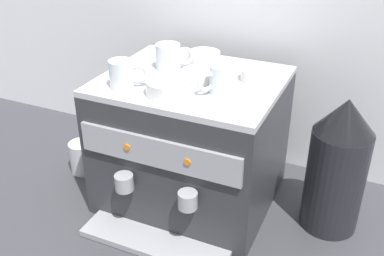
% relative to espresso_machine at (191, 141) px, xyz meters
% --- Properties ---
extents(ground_plane, '(4.00, 4.00, 0.00)m').
position_rel_espresso_machine_xyz_m(ground_plane, '(0.00, 0.00, -0.22)').
color(ground_plane, '#38383D').
extents(tiled_backsplash_wall, '(2.80, 0.03, 1.15)m').
position_rel_espresso_machine_xyz_m(tiled_backsplash_wall, '(0.00, 0.35, 0.36)').
color(tiled_backsplash_wall, silver).
rests_on(tiled_backsplash_wall, ground_plane).
extents(espresso_machine, '(0.54, 0.57, 0.44)m').
position_rel_espresso_machine_xyz_m(espresso_machine, '(0.00, 0.00, 0.00)').
color(espresso_machine, '#2D2D33').
rests_on(espresso_machine, ground_plane).
extents(ceramic_cup_0, '(0.11, 0.09, 0.08)m').
position_rel_espresso_machine_xyz_m(ceramic_cup_0, '(-0.10, 0.05, 0.26)').
color(ceramic_cup_0, silver).
rests_on(ceramic_cup_0, espresso_machine).
extents(ceramic_cup_1, '(0.11, 0.07, 0.08)m').
position_rel_espresso_machine_xyz_m(ceramic_cup_1, '(-0.15, -0.14, 0.26)').
color(ceramic_cup_1, silver).
rests_on(ceramic_cup_1, espresso_machine).
extents(ceramic_cup_2, '(0.09, 0.10, 0.08)m').
position_rel_espresso_machine_xyz_m(ceramic_cup_2, '(0.12, -0.06, 0.26)').
color(ceramic_cup_2, silver).
rests_on(ceramic_cup_2, espresso_machine).
extents(ceramic_bowl_0, '(0.10, 0.10, 0.03)m').
position_rel_espresso_machine_xyz_m(ceramic_bowl_0, '(0.18, 0.07, 0.24)').
color(ceramic_bowl_0, white).
rests_on(ceramic_bowl_0, espresso_machine).
extents(ceramic_bowl_1, '(0.11, 0.11, 0.03)m').
position_rel_espresso_machine_xyz_m(ceramic_bowl_1, '(0.03, -0.01, 0.24)').
color(ceramic_bowl_1, white).
rests_on(ceramic_bowl_1, espresso_machine).
extents(ceramic_bowl_2, '(0.13, 0.13, 0.04)m').
position_rel_espresso_machine_xyz_m(ceramic_bowl_2, '(-0.01, -0.13, 0.24)').
color(ceramic_bowl_2, white).
rests_on(ceramic_bowl_2, espresso_machine).
extents(ceramic_bowl_3, '(0.11, 0.11, 0.03)m').
position_rel_espresso_machine_xyz_m(ceramic_bowl_3, '(-0.02, 0.15, 0.24)').
color(ceramic_bowl_3, white).
rests_on(ceramic_bowl_3, espresso_machine).
extents(coffee_grinder, '(0.18, 0.18, 0.44)m').
position_rel_espresso_machine_xyz_m(coffee_grinder, '(0.46, 0.04, 0.00)').
color(coffee_grinder, black).
rests_on(coffee_grinder, ground_plane).
extents(milk_pitcher, '(0.10, 0.10, 0.12)m').
position_rel_espresso_machine_xyz_m(milk_pitcher, '(-0.44, -0.03, -0.16)').
color(milk_pitcher, '#B7B7BC').
rests_on(milk_pitcher, ground_plane).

